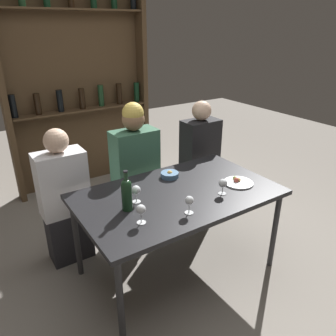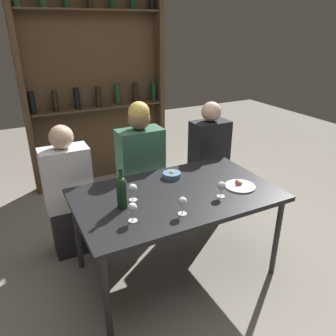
{
  "view_description": "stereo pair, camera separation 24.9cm",
  "coord_description": "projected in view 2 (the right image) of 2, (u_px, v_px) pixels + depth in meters",
  "views": [
    {
      "loc": [
        -1.25,
        -1.77,
        1.87
      ],
      "look_at": [
        0.0,
        0.14,
        0.87
      ],
      "focal_mm": 35.0,
      "sensor_mm": 36.0,
      "label": 1
    },
    {
      "loc": [
        -1.04,
        -1.89,
        1.87
      ],
      "look_at": [
        0.0,
        0.14,
        0.87
      ],
      "focal_mm": 35.0,
      "sensor_mm": 36.0,
      "label": 2
    }
  ],
  "objects": [
    {
      "name": "ground_plane",
      "position": [
        175.0,
        269.0,
        2.73
      ],
      "size": [
        10.0,
        10.0,
        0.0
      ],
      "primitive_type": "plane",
      "color": "gray"
    },
    {
      "name": "dining_table",
      "position": [
        176.0,
        199.0,
        2.46
      ],
      "size": [
        1.49,
        0.9,
        0.72
      ],
      "color": "black",
      "rests_on": "ground_plane"
    },
    {
      "name": "wine_rack_wall",
      "position": [
        96.0,
        89.0,
        3.91
      ],
      "size": [
        1.7,
        0.21,
        2.27
      ],
      "color": "#4C3823",
      "rests_on": "ground_plane"
    },
    {
      "name": "wine_bottle",
      "position": [
        122.0,
        191.0,
        2.2
      ],
      "size": [
        0.07,
        0.07,
        0.29
      ],
      "color": "#19381E",
      "rests_on": "dining_table"
    },
    {
      "name": "wine_glass_0",
      "position": [
        132.0,
        208.0,
        2.05
      ],
      "size": [
        0.06,
        0.06,
        0.13
      ],
      "color": "silver",
      "rests_on": "dining_table"
    },
    {
      "name": "wine_glass_1",
      "position": [
        133.0,
        189.0,
        2.3
      ],
      "size": [
        0.07,
        0.07,
        0.13
      ],
      "color": "silver",
      "rests_on": "dining_table"
    },
    {
      "name": "wine_glass_2",
      "position": [
        183.0,
        202.0,
        2.13
      ],
      "size": [
        0.06,
        0.06,
        0.13
      ],
      "color": "silver",
      "rests_on": "dining_table"
    },
    {
      "name": "wine_glass_3",
      "position": [
        221.0,
        186.0,
        2.35
      ],
      "size": [
        0.06,
        0.06,
        0.12
      ],
      "color": "silver",
      "rests_on": "dining_table"
    },
    {
      "name": "food_plate_0",
      "position": [
        240.0,
        186.0,
        2.53
      ],
      "size": [
        0.23,
        0.23,
        0.04
      ],
      "color": "silver",
      "rests_on": "dining_table"
    },
    {
      "name": "snack_bowl",
      "position": [
        172.0,
        175.0,
        2.68
      ],
      "size": [
        0.15,
        0.15,
        0.06
      ],
      "color": "#4C7299",
      "rests_on": "dining_table"
    },
    {
      "name": "seated_person_left",
      "position": [
        69.0,
        196.0,
        2.76
      ],
      "size": [
        0.38,
        0.22,
        1.16
      ],
      "color": "#26262B",
      "rests_on": "ground_plane"
    },
    {
      "name": "seated_person_center",
      "position": [
        141.0,
        174.0,
        3.0
      ],
      "size": [
        0.4,
        0.22,
        1.28
      ],
      "color": "#26262B",
      "rests_on": "ground_plane"
    },
    {
      "name": "seated_person_right",
      "position": [
        208.0,
        164.0,
        3.33
      ],
      "size": [
        0.37,
        0.22,
        1.21
      ],
      "color": "#26262B",
      "rests_on": "ground_plane"
    }
  ]
}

